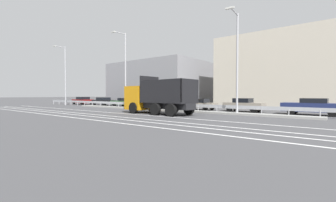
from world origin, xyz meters
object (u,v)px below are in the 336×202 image
object	(u,v)px
parked_car_0	(83,101)
parked_car_1	(104,101)
median_road_sign	(148,99)
dump_truck	(152,99)
street_lamp_0	(65,73)
parked_car_5	(244,105)
street_lamp_2	(237,58)
parked_car_2	(125,102)
parked_car_3	(158,102)
street_lamp_1	(125,67)
parked_car_4	(199,104)
parked_car_6	(312,106)

from	to	relation	value
parked_car_0	parked_car_1	xyz separation A→B (m)	(5.58, 0.51, -0.03)
median_road_sign	dump_truck	bearing A→B (deg)	-43.69
street_lamp_0	parked_car_5	xyz separation A→B (m)	(28.67, 4.19, -4.65)
street_lamp_0	street_lamp_2	bearing A→B (deg)	-0.08
parked_car_1	parked_car_2	size ratio (longest dim) A/B	0.94
parked_car_3	parked_car_0	bearing A→B (deg)	-89.65
median_road_sign	street_lamp_0	xyz separation A→B (m)	(-18.83, -0.27, 4.12)
street_lamp_0	parked_car_3	bearing A→B (deg)	12.22
street_lamp_1	street_lamp_2	bearing A→B (deg)	-1.07
parked_car_2	parked_car_5	distance (m)	17.90
parked_car_2	parked_car_4	size ratio (longest dim) A/B	1.16
street_lamp_0	parked_car_6	size ratio (longest dim) A/B	2.07
street_lamp_2	parked_car_3	xyz separation A→B (m)	(-12.14, 3.80, -4.16)
street_lamp_2	parked_car_0	size ratio (longest dim) A/B	1.89
street_lamp_2	parked_car_2	distance (m)	19.58
parked_car_1	parked_car_2	bearing A→B (deg)	87.63
dump_truck	parked_car_5	distance (m)	9.68
parked_car_3	parked_car_4	bearing A→B (deg)	92.65
street_lamp_2	parked_car_2	bearing A→B (deg)	168.35
parked_car_0	parked_car_1	world-z (taller)	parked_car_0
parked_car_1	parked_car_5	xyz separation A→B (m)	(23.75, 0.02, 0.03)
street_lamp_0	parked_car_2	size ratio (longest dim) A/B	2.04
parked_car_3	parked_car_2	bearing A→B (deg)	-90.48
dump_truck	parked_car_1	xyz separation A→B (m)	(-17.54, 7.37, -0.64)
dump_truck	median_road_sign	world-z (taller)	dump_truck
parked_car_0	parked_car_3	world-z (taller)	parked_car_3
parked_car_3	parked_car_5	world-z (taller)	parked_car_3
street_lamp_0	parked_car_3	world-z (taller)	street_lamp_0
street_lamp_0	street_lamp_2	distance (m)	29.50
parked_car_0	parked_car_2	bearing A→B (deg)	-85.82
parked_car_0	street_lamp_0	bearing A→B (deg)	-166.31
parked_car_5	street_lamp_0	bearing A→B (deg)	-79.63
parked_car_4	median_road_sign	bearing A→B (deg)	129.93
parked_car_2	parked_car_5	bearing A→B (deg)	-90.50
parked_car_1	parked_car_6	world-z (taller)	parked_car_6
street_lamp_1	street_lamp_0	bearing A→B (deg)	-179.09
median_road_sign	parked_car_0	size ratio (longest dim) A/B	0.51
dump_truck	parked_car_0	size ratio (longest dim) A/B	1.61
parked_car_3	parked_car_5	distance (m)	11.32
median_road_sign	parked_car_2	size ratio (longest dim) A/B	0.50
street_lamp_1	parked_car_0	world-z (taller)	street_lamp_1
parked_car_2	street_lamp_1	bearing A→B (deg)	-133.89
median_road_sign	parked_car_6	bearing A→B (deg)	12.58
street_lamp_2	parked_car_1	xyz separation A→B (m)	(-24.57, 4.21, -4.21)
parked_car_3	street_lamp_1	bearing A→B (deg)	-36.71
street_lamp_2	parked_car_0	distance (m)	30.67
parked_car_2	parked_car_3	distance (m)	6.59
dump_truck	parked_car_4	world-z (taller)	dump_truck
parked_car_2	parked_car_6	world-z (taller)	parked_car_6
median_road_sign	parked_car_5	bearing A→B (deg)	21.74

